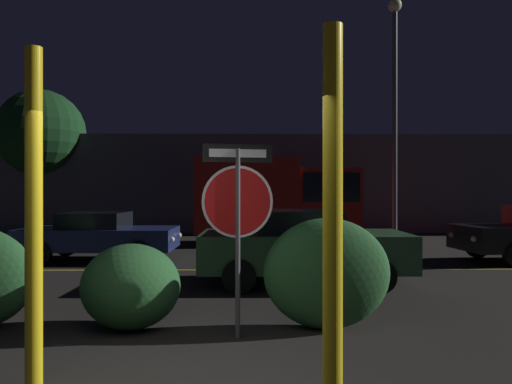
{
  "coord_description": "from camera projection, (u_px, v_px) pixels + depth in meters",
  "views": [
    {
      "loc": [
        0.66,
        -4.31,
        1.79
      ],
      "look_at": [
        0.8,
        4.19,
        1.77
      ],
      "focal_mm": 35.0,
      "sensor_mm": 36.0,
      "label": 1
    }
  ],
  "objects": [
    {
      "name": "road_center_stripe",
      "position": [
        219.0,
        270.0,
        11.3
      ],
      "size": [
        40.68,
        0.12,
        0.01
      ],
      "primitive_type": "cube",
      "color": "gold",
      "rests_on": "ground_plane"
    },
    {
      "name": "stop_sign",
      "position": [
        238.0,
        202.0,
        6.07
      ],
      "size": [
        0.87,
        0.2,
        2.36
      ],
      "rotation": [
        0.0,
        0.0,
        0.21
      ],
      "color": "#4C4C51",
      "rests_on": "ground_plane"
    },
    {
      "name": "yellow_pole_left",
      "position": [
        34.0,
        219.0,
        4.45
      ],
      "size": [
        0.15,
        0.15,
        3.08
      ],
      "primitive_type": "cylinder",
      "color": "yellow",
      "rests_on": "ground_plane"
    },
    {
      "name": "yellow_pole_right",
      "position": [
        333.0,
        227.0,
        3.74
      ],
      "size": [
        0.15,
        0.15,
        3.04
      ],
      "primitive_type": "cylinder",
      "color": "yellow",
      "rests_on": "ground_plane"
    },
    {
      "name": "hedge_bush_2",
      "position": [
        131.0,
        286.0,
        6.46
      ],
      "size": [
        1.28,
        1.17,
        1.11
      ],
      "primitive_type": "ellipsoid",
      "color": "#285B2D",
      "rests_on": "ground_plane"
    },
    {
      "name": "hedge_bush_3",
      "position": [
        327.0,
        273.0,
        6.47
      ],
      "size": [
        1.65,
        0.76,
        1.44
      ],
      "primitive_type": "ellipsoid",
      "color": "#2D6633",
      "rests_on": "ground_plane"
    },
    {
      "name": "passing_car_2",
      "position": [
        99.0,
        235.0,
        12.84
      ],
      "size": [
        3.97,
        2.02,
        1.24
      ],
      "rotation": [
        0.0,
        0.0,
        -1.59
      ],
      "color": "navy",
      "rests_on": "ground_plane"
    },
    {
      "name": "passing_car_3",
      "position": [
        303.0,
        246.0,
        9.62
      ],
      "size": [
        4.06,
        2.1,
        1.42
      ],
      "rotation": [
        0.0,
        0.0,
        -1.58
      ],
      "color": "#335B38",
      "rests_on": "ground_plane"
    },
    {
      "name": "delivery_truck",
      "position": [
        278.0,
        197.0,
        17.04
      ],
      "size": [
        5.61,
        2.71,
        2.89
      ],
      "rotation": [
        0.0,
        0.0,
        -1.5
      ],
      "color": "maroon",
      "rests_on": "ground_plane"
    },
    {
      "name": "street_lamp",
      "position": [
        395.0,
        89.0,
        16.57
      ],
      "size": [
        0.45,
        0.45,
        8.2
      ],
      "color": "#4C4C51",
      "rests_on": "ground_plane"
    },
    {
      "name": "tree_0",
      "position": [
        41.0,
        133.0,
        21.27
      ],
      "size": [
        3.69,
        3.69,
        6.11
      ],
      "color": "#422D1E",
      "rests_on": "ground_plane"
    },
    {
      "name": "building_backdrop",
      "position": [
        289.0,
        184.0,
        23.01
      ],
      "size": [
        31.36,
        3.97,
        4.2
      ],
      "primitive_type": "cube",
      "color": "#4C4C56",
      "rests_on": "ground_plane"
    }
  ]
}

